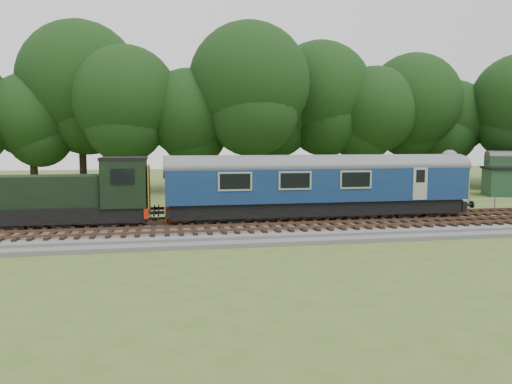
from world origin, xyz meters
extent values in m
plane|color=#445C22|center=(0.00, 0.00, 0.00)|extent=(120.00, 120.00, 0.00)
cube|color=#4C4C4F|center=(0.00, 0.00, 0.17)|extent=(70.00, 7.00, 0.35)
cube|color=brown|center=(0.00, 0.68, 0.49)|extent=(66.50, 0.07, 0.14)
cube|color=brown|center=(0.00, 2.12, 0.49)|extent=(66.50, 0.07, 0.14)
cube|color=brown|center=(0.00, -2.32, 0.49)|extent=(66.50, 0.07, 0.14)
cube|color=brown|center=(0.00, -0.88, 0.49)|extent=(66.50, 0.07, 0.14)
cube|color=black|center=(1.93, 1.40, 1.06)|extent=(17.46, 2.52, 0.85)
cube|color=#0E294D|center=(1.93, 1.40, 2.48)|extent=(18.00, 2.80, 2.05)
cube|color=yellow|center=(10.95, 1.40, 2.11)|extent=(0.06, 2.74, 1.30)
cube|color=black|center=(7.93, 1.40, 0.86)|extent=(2.60, 2.00, 0.55)
cube|color=black|center=(-4.07, 1.40, 0.86)|extent=(2.60, 2.00, 0.55)
cube|color=black|center=(-12.47, 1.40, 1.01)|extent=(8.73, 2.39, 0.85)
cube|color=black|center=(-13.67, 1.40, 2.26)|extent=(6.30, 2.08, 1.70)
cube|color=black|center=(-9.27, 1.40, 2.66)|extent=(2.40, 2.55, 2.60)
cube|color=#B21A0D|center=(-8.09, 1.40, 1.06)|extent=(0.25, 2.60, 0.55)
cube|color=yellow|center=(-7.95, 1.40, 2.46)|extent=(0.06, 2.55, 2.30)
imported|color=#F33E0C|center=(-6.89, 0.43, 1.18)|extent=(0.72, 0.69, 1.66)
cube|color=#1B3C22|center=(22.89, 12.96, 1.20)|extent=(3.63, 3.63, 2.40)
cube|color=black|center=(22.89, 12.96, 2.49)|extent=(3.99, 3.99, 0.19)
camera|label=1|loc=(-7.01, -27.05, 5.06)|focal=35.00mm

